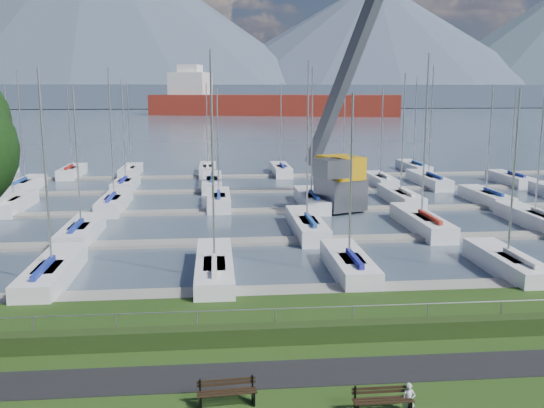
{
  "coord_description": "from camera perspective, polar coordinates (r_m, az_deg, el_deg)",
  "views": [
    {
      "loc": [
        -3.21,
        -21.85,
        9.43
      ],
      "look_at": [
        0.0,
        12.0,
        3.0
      ],
      "focal_mm": 40.0,
      "sensor_mm": 36.0,
      "label": 1
    }
  ],
  "objects": [
    {
      "name": "water",
      "position": [
        282.03,
        -4.81,
        8.67
      ],
      "size": [
        800.0,
        540.0,
        0.2
      ],
      "primitive_type": "cube",
      "color": "#445364"
    },
    {
      "name": "fence",
      "position": [
        23.56,
        2.79,
        -9.74
      ],
      "size": [
        80.0,
        0.04,
        0.04
      ],
      "primitive_type": "cylinder",
      "rotation": [
        0.0,
        1.57,
        0.0
      ],
      "color": "gray",
      "rests_on": "grass"
    },
    {
      "name": "crane",
      "position": [
        50.04,
        6.77,
        5.93
      ],
      "size": [
        7.73,
        12.92,
        22.35
      ],
      "rotation": [
        0.0,
        0.0,
        0.38
      ],
      "color": "#57585E",
      "rests_on": "water"
    },
    {
      "name": "person",
      "position": [
        19.23,
        12.77,
        -17.16
      ],
      "size": [
        0.42,
        0.32,
        1.05
      ],
      "primitive_type": "imported",
      "rotation": [
        0.0,
        0.0,
        -0.2
      ],
      "color": "silver",
      "rests_on": "grass"
    },
    {
      "name": "path",
      "position": [
        21.31,
        3.95,
        -15.55
      ],
      "size": [
        160.0,
        2.0,
        0.04
      ],
      "primitive_type": "cube",
      "color": "black",
      "rests_on": "grass"
    },
    {
      "name": "mountains",
      "position": [
        428.22,
        -4.13,
        15.67
      ],
      "size": [
        1190.0,
        360.0,
        115.0
      ],
      "color": "#4A5D6C",
      "rests_on": "water"
    },
    {
      "name": "bench_right",
      "position": [
        19.03,
        10.37,
        -17.73
      ],
      "size": [
        1.8,
        0.43,
        0.85
      ],
      "rotation": [
        0.0,
        0.0,
        0.01
      ],
      "color": "black",
      "rests_on": "grass"
    },
    {
      "name": "cargo_ship_mid",
      "position": [
        236.48,
        -0.86,
        9.29
      ],
      "size": [
        96.64,
        43.46,
        21.5
      ],
      "rotation": [
        0.0,
        0.0,
        -0.28
      ],
      "color": "maroon",
      "rests_on": "water"
    },
    {
      "name": "docks",
      "position": [
        48.91,
        -1.55,
        -0.67
      ],
      "size": [
        90.0,
        41.6,
        0.25
      ],
      "color": "slate",
      "rests_on": "water"
    },
    {
      "name": "sailboat_fleet",
      "position": [
        51.09,
        -3.6,
        6.11
      ],
      "size": [
        75.77,
        48.87,
        13.31
      ],
      "color": "#1E4998",
      "rests_on": "water"
    },
    {
      "name": "hedge",
      "position": [
        23.51,
        2.92,
        -12.02
      ],
      "size": [
        80.0,
        0.7,
        0.7
      ],
      "primitive_type": "cube",
      "color": "#203312",
      "rests_on": "grass"
    },
    {
      "name": "foothill",
      "position": [
        351.88,
        -4.97,
        10.11
      ],
      "size": [
        900.0,
        80.0,
        12.0
      ],
      "primitive_type": "cube",
      "color": "#424E60",
      "rests_on": "water"
    },
    {
      "name": "bench_left",
      "position": [
        19.23,
        -4.27,
        -17.27
      ],
      "size": [
        1.83,
        0.56,
        0.85
      ],
      "rotation": [
        0.0,
        0.0,
        0.08
      ],
      "color": "black",
      "rests_on": "grass"
    }
  ]
}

